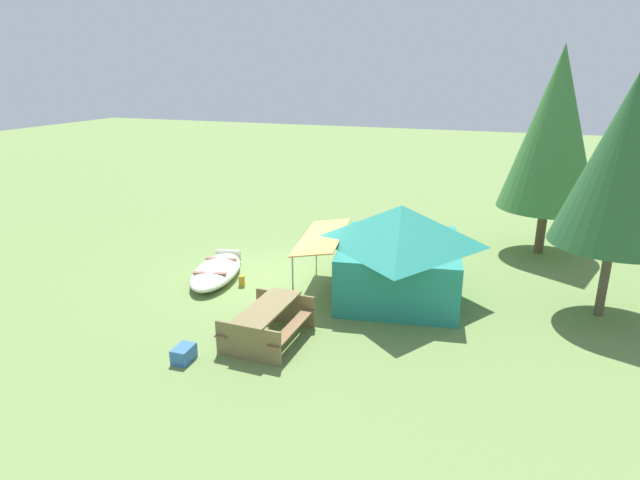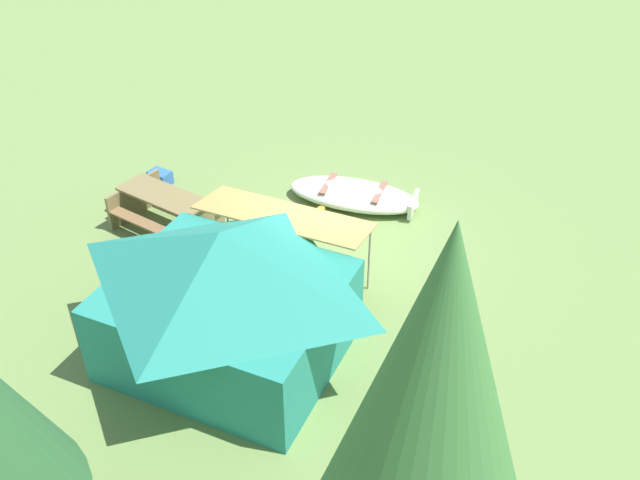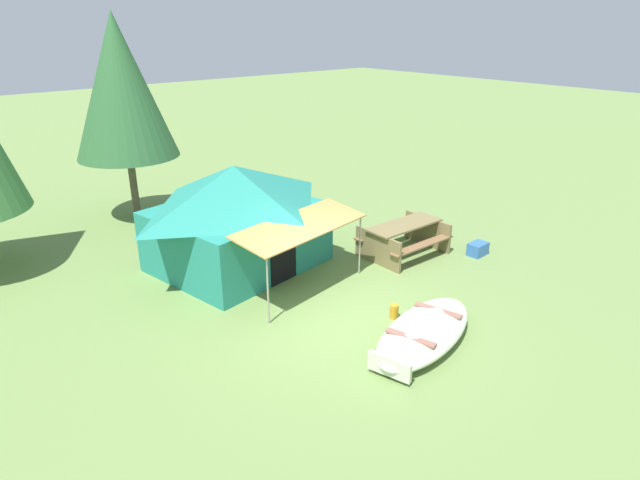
{
  "view_description": "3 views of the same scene",
  "coord_description": "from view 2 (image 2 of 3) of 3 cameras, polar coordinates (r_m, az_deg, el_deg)",
  "views": [
    {
      "loc": [
        12.41,
        5.81,
        5.54
      ],
      "look_at": [
        -0.06,
        1.21,
        1.24
      ],
      "focal_mm": 29.7,
      "sensor_mm": 36.0,
      "label": 1
    },
    {
      "loc": [
        -5.84,
        9.46,
        8.07
      ],
      "look_at": [
        -0.25,
        0.99,
        0.9
      ],
      "focal_mm": 39.65,
      "sensor_mm": 36.0,
      "label": 2
    },
    {
      "loc": [
        -6.17,
        -6.74,
        5.36
      ],
      "look_at": [
        0.46,
        1.07,
        1.17
      ],
      "focal_mm": 30.64,
      "sensor_mm": 36.0,
      "label": 3
    }
  ],
  "objects": [
    {
      "name": "cooler_box",
      "position": [
        16.15,
        -12.77,
        4.94
      ],
      "size": [
        0.5,
        0.35,
        0.31
      ],
      "primitive_type": "cube",
      "rotation": [
        0.0,
        0.0,
        0.04
      ],
      "color": "#3266B4",
      "rests_on": "ground_plane"
    },
    {
      "name": "canvas_cabin_tent",
      "position": [
        10.84,
        -7.59,
        -4.3
      ],
      "size": [
        4.12,
        4.56,
        2.36
      ],
      "color": "#258575",
      "rests_on": "ground_plane"
    },
    {
      "name": "fuel_can",
      "position": [
        14.5,
        0.09,
        2.12
      ],
      "size": [
        0.23,
        0.23,
        0.29
      ],
      "primitive_type": "cylinder",
      "rotation": [
        0.0,
        0.0,
        4.07
      ],
      "color": "orange",
      "rests_on": "ground_plane"
    },
    {
      "name": "ground_plane",
      "position": [
        13.74,
        1.39,
        -0.75
      ],
      "size": [
        80.0,
        80.0,
        0.0
      ],
      "primitive_type": "plane",
      "color": "olive"
    },
    {
      "name": "picnic_table",
      "position": [
        14.41,
        -12.38,
        2.61
      ],
      "size": [
        1.98,
        1.46,
        0.79
      ],
      "color": "olive",
      "rests_on": "ground_plane"
    },
    {
      "name": "beached_rowboat",
      "position": [
        15.02,
        2.77,
        3.69
      ],
      "size": [
        3.02,
        1.85,
        0.43
      ],
      "color": "silver",
      "rests_on": "ground_plane"
    }
  ]
}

